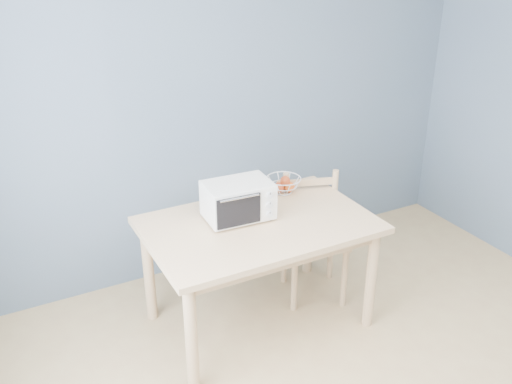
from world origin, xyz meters
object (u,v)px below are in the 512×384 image
dining_table (259,236)px  dining_chair (313,238)px  toaster_oven (236,200)px  fruit_basket (283,184)px

dining_table → dining_chair: 0.57m
toaster_oven → fruit_basket: 0.50m
dining_chair → fruit_basket: bearing=153.2°
toaster_oven → dining_chair: size_ratio=0.49×
dining_table → toaster_oven: size_ratio=3.27×
toaster_oven → dining_chair: 0.76m
fruit_basket → dining_chair: 0.44m
dining_table → fruit_basket: bearing=40.8°
dining_chair → dining_table: bearing=-145.1°
dining_table → dining_chair: (0.51, 0.14, -0.22)m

